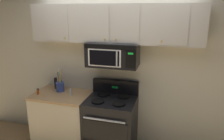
{
  "coord_description": "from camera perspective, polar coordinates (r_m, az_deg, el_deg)",
  "views": [
    {
      "loc": [
        0.82,
        -2.44,
        2.21
      ],
      "look_at": [
        0.0,
        0.49,
        1.35
      ],
      "focal_mm": 33.91,
      "sensor_mm": 36.0,
      "label": 1
    }
  ],
  "objects": [
    {
      "name": "back_wall",
      "position": [
        3.44,
        1.35,
        1.31
      ],
      "size": [
        5.2,
        0.1,
        2.7
      ],
      "primitive_type": "cube",
      "color": "silver",
      "rests_on": "ground_plane"
    },
    {
      "name": "stove_range",
      "position": [
        3.45,
        -0.3,
        -14.54
      ],
      "size": [
        0.76,
        0.69,
        1.12
      ],
      "color": "black",
      "rests_on": "ground_plane"
    },
    {
      "name": "over_range_microwave",
      "position": [
        3.15,
        0.24,
        4.18
      ],
      "size": [
        0.76,
        0.43,
        0.35
      ],
      "color": "black"
    },
    {
      "name": "upper_cabinets",
      "position": [
        3.12,
        0.41,
        12.4
      ],
      "size": [
        2.5,
        0.36,
        0.55
      ],
      "color": "#BCB7AD"
    },
    {
      "name": "counter_segment",
      "position": [
        3.75,
        -13.03,
        -12.61
      ],
      "size": [
        0.93,
        0.65,
        0.9
      ],
      "color": "beige",
      "rests_on": "ground_plane"
    },
    {
      "name": "utensil_crock_blue",
      "position": [
        3.64,
        -13.82,
        -4.11
      ],
      "size": [
        0.13,
        0.13,
        0.39
      ],
      "color": "#384C9E",
      "rests_on": "counter_segment"
    },
    {
      "name": "salt_shaker",
      "position": [
        3.45,
        -11.13,
        -5.87
      ],
      "size": [
        0.04,
        0.04,
        0.11
      ],
      "color": "white",
      "rests_on": "counter_segment"
    },
    {
      "name": "pepper_mill",
      "position": [
        3.78,
        -14.93,
        -3.45
      ],
      "size": [
        0.05,
        0.05,
        0.19
      ],
      "primitive_type": "cylinder",
      "color": "black",
      "rests_on": "counter_segment"
    },
    {
      "name": "spice_jar",
      "position": [
        3.63,
        -19.33,
        -5.5
      ],
      "size": [
        0.04,
        0.04,
        0.1
      ],
      "color": "#C64C19",
      "rests_on": "counter_segment"
    }
  ]
}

